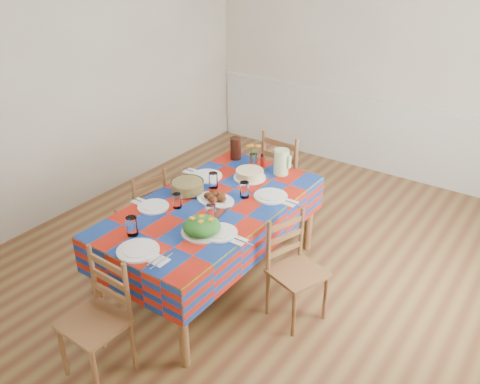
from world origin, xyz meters
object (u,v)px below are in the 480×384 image
object	(u,v)px
meat_platter	(215,198)
chair_left	(145,212)
tea_pitcher	(236,148)
chair_far	(287,178)
chair_near	(99,319)
chair_right	(294,270)
dining_table	(212,212)
green_pitcher	(281,162)

from	to	relation	value
meat_platter	chair_left	bearing A→B (deg)	-175.41
tea_pitcher	chair_far	size ratio (longest dim) A/B	0.21
tea_pitcher	chair_far	distance (m)	0.65
chair_near	chair_right	xyz separation A→B (m)	(0.79, 1.25, -0.02)
dining_table	meat_platter	size ratio (longest dim) A/B	5.82
chair_near	tea_pitcher	bearing A→B (deg)	101.60
dining_table	green_pitcher	bearing A→B (deg)	77.79
chair_right	green_pitcher	bearing A→B (deg)	56.48
meat_platter	chair_right	size ratio (longest dim) A/B	0.39
dining_table	chair_left	distance (m)	0.83
chair_left	chair_right	world-z (taller)	chair_right
chair_far	chair_near	bearing A→B (deg)	94.58
chair_right	chair_near	bearing A→B (deg)	166.53
chair_far	chair_right	size ratio (longest dim) A/B	1.17
chair_near	chair_right	distance (m)	1.48
tea_pitcher	chair_left	bearing A→B (deg)	-116.86
chair_far	chair_right	xyz separation A→B (m)	(0.79, -1.22, -0.07)
meat_platter	chair_right	xyz separation A→B (m)	(0.79, -0.04, -0.37)
chair_left	chair_near	bearing A→B (deg)	43.61
chair_far	chair_right	bearing A→B (deg)	127.45
chair_far	chair_left	bearing A→B (deg)	62.18
chair_near	chair_far	distance (m)	2.48
dining_table	green_pitcher	xyz separation A→B (m)	(0.17, 0.81, 0.20)
chair_far	chair_left	distance (m)	1.47
dining_table	chair_far	size ratio (longest dim) A/B	1.94
chair_near	chair_far	bearing A→B (deg)	91.91
chair_far	chair_left	size ratio (longest dim) A/B	1.18
dining_table	chair_right	bearing A→B (deg)	0.93
chair_left	green_pitcher	bearing A→B (deg)	141.16
dining_table	meat_platter	xyz separation A→B (m)	(-0.00, 0.06, 0.11)
tea_pitcher	chair_near	size ratio (longest dim) A/B	0.24
tea_pitcher	chair_left	distance (m)	1.05
dining_table	chair_right	distance (m)	0.83
green_pitcher	chair_far	xyz separation A→B (m)	(-0.18, 0.43, -0.38)
meat_platter	chair_near	distance (m)	1.34
tea_pitcher	chair_near	world-z (taller)	tea_pitcher
chair_near	chair_left	size ratio (longest dim) A/B	1.05
chair_right	tea_pitcher	bearing A→B (deg)	72.89
dining_table	chair_far	bearing A→B (deg)	90.17
dining_table	tea_pitcher	xyz separation A→B (m)	(-0.36, 0.84, 0.19)
chair_near	dining_table	bearing A→B (deg)	91.86
meat_platter	chair_near	xyz separation A→B (m)	(0.00, -1.30, -0.35)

